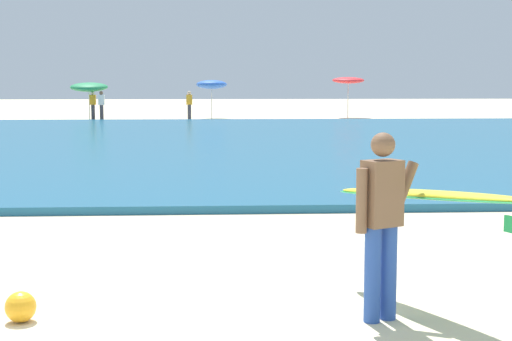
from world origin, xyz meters
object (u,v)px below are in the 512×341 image
at_px(beach_umbrella_3, 348,80).
at_px(beachgoer_near_row_mid, 93,105).
at_px(beach_umbrella_1, 89,87).
at_px(beach_umbrella_2, 212,85).
at_px(surfer_with_board, 404,207).
at_px(beach_ball, 21,307).
at_px(beachgoer_near_row_left, 189,105).
at_px(beachgoer_near_row_right, 101,105).

bearing_deg(beach_umbrella_3, beachgoer_near_row_mid, -171.35).
relative_size(beach_umbrella_1, beach_umbrella_2, 0.96).
xyz_separation_m(beach_umbrella_2, beach_umbrella_3, (7.83, 0.41, 0.24)).
height_order(surfer_with_board, beach_umbrella_1, beach_umbrella_1).
xyz_separation_m(beach_umbrella_3, beach_ball, (-9.53, -37.49, -2.00)).
bearing_deg(beach_umbrella_3, beach_ball, -104.27).
relative_size(beach_umbrella_2, beachgoer_near_row_left, 1.38).
distance_m(beach_umbrella_1, beachgoer_near_row_left, 5.50).
xyz_separation_m(beachgoer_near_row_left, beach_ball, (-0.49, -35.28, -0.70)).
bearing_deg(beachgoer_near_row_left, beach_ball, -90.80).
bearing_deg(beachgoer_near_row_left, beachgoer_near_row_right, -175.97).
distance_m(beachgoer_near_row_mid, beachgoer_near_row_right, 0.63).
xyz_separation_m(beach_umbrella_3, beachgoer_near_row_left, (-9.04, -2.20, -1.30)).
bearing_deg(beach_umbrella_1, beach_ball, -82.15).
bearing_deg(beach_umbrella_1, beachgoer_near_row_left, -3.88).
distance_m(beachgoer_near_row_left, beach_ball, 35.29).
bearing_deg(beach_umbrella_2, beach_umbrella_1, -167.86).
distance_m(beachgoer_near_row_mid, beach_ball, 35.64).
height_order(beach_umbrella_1, beach_ball, beach_umbrella_1).
xyz_separation_m(beach_umbrella_1, beachgoer_near_row_left, (5.41, -0.37, -0.94)).
xyz_separation_m(beachgoer_near_row_mid, beach_ball, (4.68, -35.32, -0.70)).
distance_m(beach_umbrella_3, beachgoer_near_row_right, 13.99).
height_order(beach_umbrella_2, beachgoer_near_row_mid, beach_umbrella_2).
bearing_deg(beachgoer_near_row_left, beach_umbrella_2, 56.01).
xyz_separation_m(beach_umbrella_2, beachgoer_near_row_left, (-1.21, -1.79, -1.06)).
bearing_deg(beach_umbrella_2, beach_ball, -92.63).
height_order(surfer_with_board, beach_umbrella_2, beach_umbrella_2).
relative_size(beachgoer_near_row_left, beachgoer_near_row_right, 1.00).
bearing_deg(surfer_with_board, beach_umbrella_1, 103.29).
distance_m(beach_umbrella_3, beachgoer_near_row_mid, 14.43).
distance_m(beach_umbrella_1, beachgoer_near_row_mid, 1.02).
bearing_deg(beach_ball, beach_umbrella_3, 75.73).
relative_size(surfer_with_board, beach_ball, 8.96).
relative_size(surfer_with_board, beachgoer_near_row_mid, 1.61).
bearing_deg(surfer_with_board, beach_ball, 179.77).
distance_m(beachgoer_near_row_left, beachgoer_near_row_mid, 5.17).
distance_m(beachgoer_near_row_left, beachgoer_near_row_right, 4.68).
distance_m(surfer_with_board, beach_umbrella_2, 37.14).
bearing_deg(beachgoer_near_row_left, beachgoer_near_row_mid, 179.57).
height_order(beach_umbrella_1, beachgoer_near_row_left, beach_umbrella_1).
bearing_deg(beachgoer_near_row_right, surfer_with_board, -77.61).
bearing_deg(beach_umbrella_1, surfer_with_board, -76.71).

